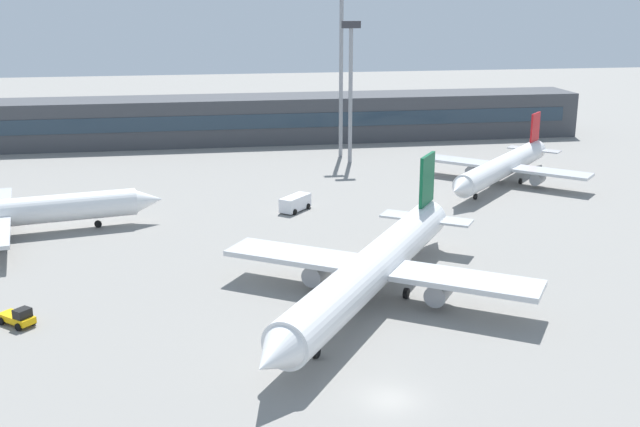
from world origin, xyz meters
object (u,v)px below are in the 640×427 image
at_px(service_van_white, 295,203).
at_px(airplane_far, 503,167).
at_px(airplane_mid, 2,214).
at_px(floodlight_tower_east, 351,82).
at_px(floodlight_tower_west, 341,65).
at_px(baggage_tug_yellow, 18,317).
at_px(airplane_near, 372,269).

bearing_deg(service_van_white, airplane_far, 16.00).
distance_m(airplane_mid, floodlight_tower_east, 62.94).
bearing_deg(floodlight_tower_west, baggage_tug_yellow, -121.80).
bearing_deg(airplane_mid, floodlight_tower_west, 39.32).
bearing_deg(service_van_white, floodlight_tower_east, 65.25).
relative_size(airplane_mid, airplane_far, 1.30).
xyz_separation_m(airplane_near, floodlight_tower_east, (10.71, 63.50, 10.73)).
relative_size(floodlight_tower_west, floodlight_tower_east, 1.20).
bearing_deg(baggage_tug_yellow, airplane_far, 34.45).
distance_m(airplane_near, service_van_white, 34.08).
xyz_separation_m(airplane_far, floodlight_tower_east, (-20.30, 19.89, 11.31)).
height_order(airplane_near, service_van_white, airplane_near).
bearing_deg(airplane_near, airplane_far, 54.59).
height_order(service_van_white, floodlight_tower_west, floodlight_tower_west).
xyz_separation_m(service_van_white, floodlight_tower_west, (13.02, 35.05, 15.55)).
bearing_deg(floodlight_tower_east, airplane_far, -44.43).
height_order(baggage_tug_yellow, floodlight_tower_east, floodlight_tower_east).
xyz_separation_m(airplane_far, service_van_white, (-33.96, -9.74, -1.76)).
distance_m(airplane_far, baggage_tug_yellow, 77.31).
bearing_deg(floodlight_tower_west, floodlight_tower_east, -83.27).
bearing_deg(service_van_white, baggage_tug_yellow, -131.23).
distance_m(airplane_far, floodlight_tower_west, 35.63).
bearing_deg(airplane_near, baggage_tug_yellow, -179.81).
height_order(airplane_mid, airplane_far, airplane_mid).
distance_m(airplane_near, airplane_mid, 48.77).
xyz_separation_m(floodlight_tower_west, floodlight_tower_east, (0.64, -5.42, -2.48)).
distance_m(airplane_far, floodlight_tower_east, 30.59).
height_order(airplane_far, service_van_white, airplane_far).
height_order(airplane_near, baggage_tug_yellow, airplane_near).
bearing_deg(floodlight_tower_east, baggage_tug_yellow, -124.33).
bearing_deg(airplane_near, floodlight_tower_east, 80.43).
bearing_deg(floodlight_tower_east, airplane_near, -99.57).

